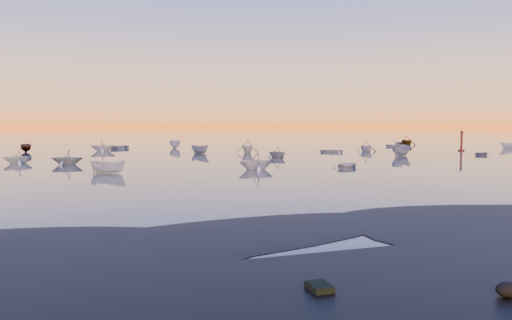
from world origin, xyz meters
name	(u,v)px	position (x,y,z in m)	size (l,w,h in m)	color
ground	(144,143)	(0.00, 100.00, 0.00)	(600.00, 600.00, 0.00)	#615751
mud_lobes	(451,227)	(0.00, -1.00, 0.01)	(140.00, 6.00, 0.07)	black
moored_fleet	(185,154)	(0.00, 53.00, 0.00)	(124.00, 58.00, 1.20)	silver
boat_near_center	(401,156)	(25.94, 38.32, 0.00)	(4.06, 1.72, 1.40)	slate
boat_near_right	(277,157)	(9.49, 41.34, 0.00)	(3.19, 1.44, 1.12)	slate
channel_marker	(461,142)	(43.07, 46.43, 1.36)	(0.97, 0.97, 3.45)	#42130E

